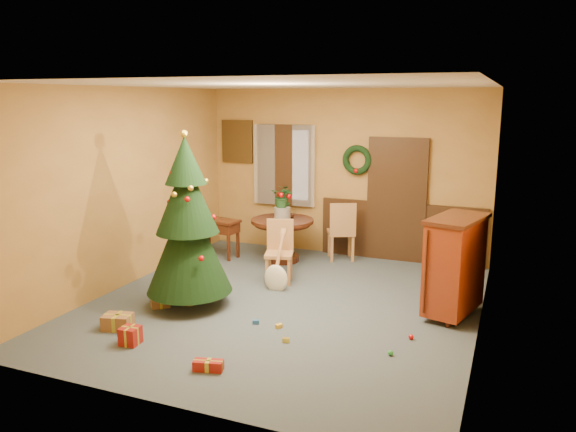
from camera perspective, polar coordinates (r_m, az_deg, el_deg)
The scene contains 21 objects.
room_envelope at distance 9.81m, azimuth 6.74°, elevation 2.31°, with size 5.50×5.50×5.50m.
dining_table at distance 9.53m, azimuth -0.58°, elevation -1.61°, with size 1.06×1.06×0.73m.
urn at distance 9.46m, azimuth -0.58°, elevation 0.28°, with size 0.28×0.28×0.20m, color slate.
centerpiece_plant at distance 9.40m, azimuth -0.59°, elevation 2.04°, with size 0.35×0.30×0.39m, color #1E4C23.
chair_near at distance 8.50m, azimuth -0.87°, elevation -3.34°, with size 0.51×0.51×0.94m.
chair_far at distance 9.59m, azimuth 5.48°, elevation -1.36°, with size 0.59×0.59×1.02m.
guitar at distance 8.10m, azimuth -1.24°, elevation -4.67°, with size 0.36×0.17×0.86m, color #EDE7C5, non-canonical shape.
plant_stand at distance 9.68m, azimuth -0.27°, elevation -1.53°, with size 0.30×0.30×0.78m.
stand_plant at distance 9.58m, azimuth -0.28°, elevation 1.49°, with size 0.25×0.20×0.45m, color #19471E.
christmas_tree at distance 7.46m, azimuth -10.17°, elevation -0.89°, with size 1.13×1.13×2.34m.
writing_desk at distance 9.85m, azimuth -7.11°, elevation -1.28°, with size 0.80×0.49×0.67m.
sideboard at distance 7.41m, azimuth 16.58°, elevation -4.63°, with size 0.77×1.11×1.29m.
gift_a at distance 7.19m, azimuth -16.91°, elevation -10.24°, with size 0.39×0.32×0.18m.
gift_b at distance 6.73m, azimuth -15.72°, elevation -11.62°, with size 0.22×0.22×0.21m.
gift_c at distance 7.76m, azimuth -12.84°, elevation -8.55°, with size 0.29×0.28×0.13m.
gift_d at distance 6.00m, azimuth -8.10°, elevation -14.79°, with size 0.33×0.20×0.11m.
toy_a at distance 7.06m, azimuth -3.29°, elevation -10.69°, with size 0.08×0.05×0.05m, color #255EA4.
toy_b at distance 6.35m, azimuth 10.38°, elevation -13.52°, with size 0.06×0.06×0.06m, color green.
toy_c at distance 6.94m, azimuth -0.93°, elevation -11.12°, with size 0.08×0.05×0.05m, color gold.
toy_d at distance 6.78m, azimuth 12.40°, elevation -11.92°, with size 0.06×0.06×0.06m, color red.
toy_e at distance 6.57m, azimuth -0.20°, elevation -12.50°, with size 0.08×0.05×0.05m, color gold.
Camera 1 is at (2.76, -6.63, 2.74)m, focal length 35.00 mm.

